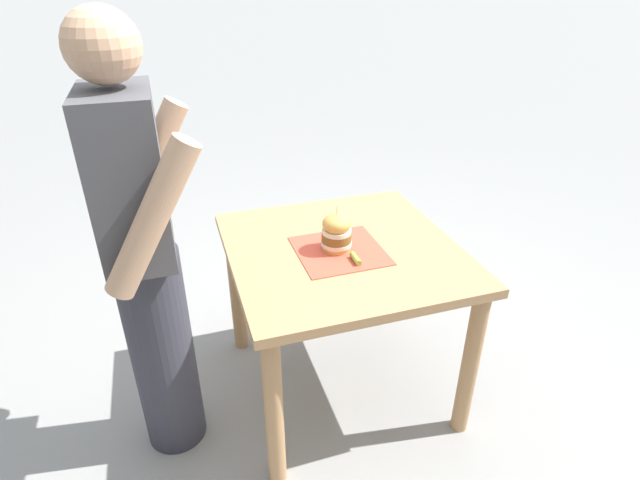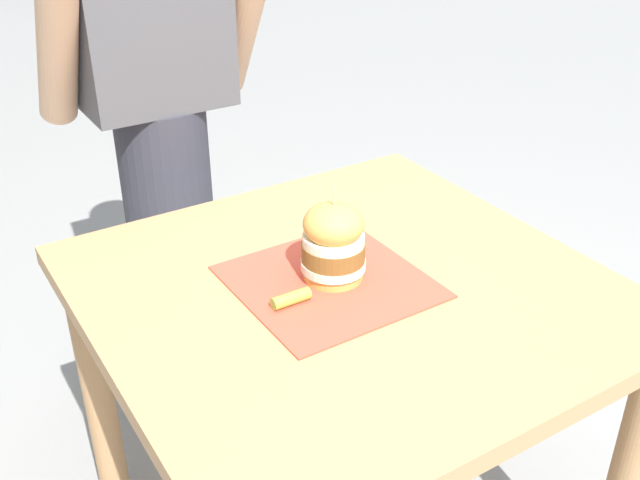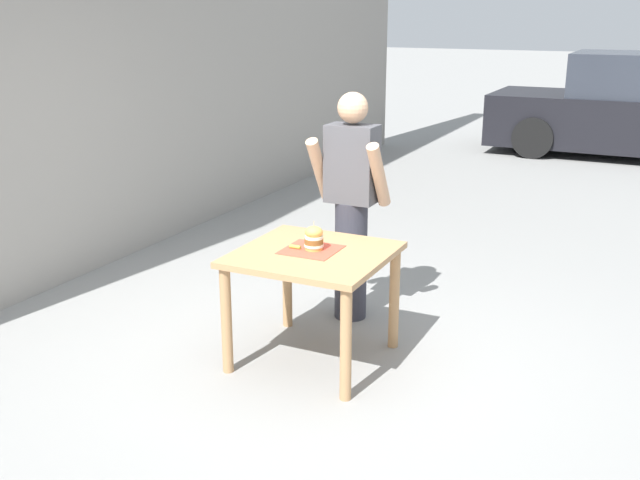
{
  "view_description": "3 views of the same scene",
  "coord_description": "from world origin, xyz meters",
  "px_view_note": "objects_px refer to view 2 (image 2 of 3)",
  "views": [
    {
      "loc": [
        -1.68,
        0.64,
        1.78
      ],
      "look_at": [
        0.0,
        0.1,
        0.8
      ],
      "focal_mm": 28.0,
      "sensor_mm": 36.0,
      "label": 1
    },
    {
      "loc": [
        -0.69,
        -1.0,
        1.53
      ],
      "look_at": [
        0.0,
        0.1,
        0.8
      ],
      "focal_mm": 42.0,
      "sensor_mm": 36.0,
      "label": 2
    },
    {
      "loc": [
        2.02,
        -4.09,
        2.24
      ],
      "look_at": [
        0.0,
        0.1,
        0.8
      ],
      "focal_mm": 42.0,
      "sensor_mm": 36.0,
      "label": 3
    }
  ],
  "objects_px": {
    "pickle_spear": "(291,299)",
    "diner_across_table": "(159,111)",
    "sandwich": "(333,242)",
    "patio_table": "(346,338)"
  },
  "relations": [
    {
      "from": "patio_table",
      "to": "diner_across_table",
      "type": "bearing_deg",
      "value": 95.05
    },
    {
      "from": "pickle_spear",
      "to": "sandwich",
      "type": "bearing_deg",
      "value": 18.52
    },
    {
      "from": "pickle_spear",
      "to": "diner_across_table",
      "type": "bearing_deg",
      "value": 85.49
    },
    {
      "from": "sandwich",
      "to": "diner_across_table",
      "type": "relative_size",
      "value": 0.11
    },
    {
      "from": "pickle_spear",
      "to": "diner_across_table",
      "type": "distance_m",
      "value": 0.78
    },
    {
      "from": "sandwich",
      "to": "patio_table",
      "type": "bearing_deg",
      "value": -70.9
    },
    {
      "from": "patio_table",
      "to": "sandwich",
      "type": "bearing_deg",
      "value": 109.1
    },
    {
      "from": "patio_table",
      "to": "diner_across_table",
      "type": "distance_m",
      "value": 0.81
    },
    {
      "from": "pickle_spear",
      "to": "diner_across_table",
      "type": "height_order",
      "value": "diner_across_table"
    },
    {
      "from": "sandwich",
      "to": "pickle_spear",
      "type": "relative_size",
      "value": 2.53
    }
  ]
}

